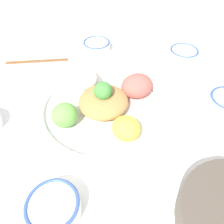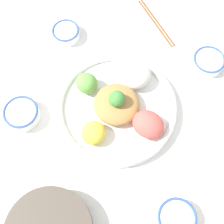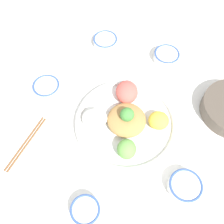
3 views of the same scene
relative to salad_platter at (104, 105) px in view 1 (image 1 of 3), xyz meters
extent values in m
plane|color=white|center=(0.02, -0.03, -0.03)|extent=(2.40, 2.40, 0.00)
cylinder|color=white|center=(0.00, 0.00, -0.02)|extent=(0.35, 0.35, 0.02)
torus|color=white|center=(0.00, 0.00, 0.00)|extent=(0.35, 0.35, 0.02)
ellipsoid|color=white|center=(0.00, -0.10, 0.02)|extent=(0.07, 0.09, 0.06)
ellipsoid|color=#6BAD4C|center=(0.11, 0.00, 0.02)|extent=(0.06, 0.06, 0.06)
ellipsoid|color=yellow|center=(0.00, 0.11, 0.02)|extent=(0.07, 0.07, 0.05)
ellipsoid|color=#E55B51|center=(-0.10, 0.00, 0.02)|extent=(0.09, 0.08, 0.06)
ellipsoid|color=#AD7F47|center=(0.00, 0.00, 0.02)|extent=(0.13, 0.13, 0.05)
sphere|color=#478E3D|center=(0.00, 0.00, 0.05)|extent=(0.05, 0.05, 0.05)
cylinder|color=white|center=(0.21, 0.18, -0.01)|extent=(0.10, 0.10, 0.04)
torus|color=#38569E|center=(0.21, 0.18, 0.01)|extent=(0.10, 0.10, 0.01)
cylinder|color=white|center=(0.21, 0.18, 0.00)|extent=(0.08, 0.08, 0.00)
cylinder|color=white|center=(-0.37, -0.08, -0.01)|extent=(0.10, 0.10, 0.03)
torus|color=#38569E|center=(-0.37, -0.08, 0.00)|extent=(0.10, 0.10, 0.01)
cylinder|color=maroon|center=(-0.37, -0.08, 0.00)|extent=(0.08, 0.08, 0.00)
cylinder|color=white|center=(-0.14, -0.29, -0.01)|extent=(0.10, 0.10, 0.03)
torus|color=#38569E|center=(-0.14, -0.29, 0.00)|extent=(0.10, 0.10, 0.01)
cylinder|color=#DBB251|center=(-0.14, -0.29, 0.00)|extent=(0.08, 0.08, 0.00)
cylinder|color=brown|center=(0.08, -0.34, -0.02)|extent=(0.20, 0.10, 0.01)
cylinder|color=brown|center=(0.08, -0.33, -0.02)|extent=(0.20, 0.10, 0.01)
cube|color=silver|center=(-0.26, -0.04, -0.02)|extent=(0.04, 0.08, 0.01)
ellipsoid|color=silver|center=(-0.28, 0.02, -0.02)|extent=(0.05, 0.06, 0.01)
cube|color=silver|center=(0.27, 0.10, -0.02)|extent=(0.08, 0.06, 0.01)
camera|label=1|loc=(0.20, 0.36, 0.41)|focal=35.00mm
camera|label=2|loc=(-0.20, 0.30, 0.83)|focal=50.00mm
camera|label=3|loc=(0.40, -0.04, 0.79)|focal=42.00mm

